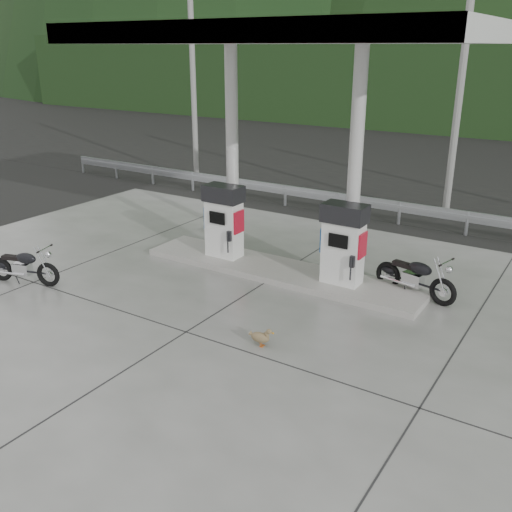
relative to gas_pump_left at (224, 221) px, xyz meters
The scene contains 16 objects.
ground 3.16m from the gas_pump_left, 57.38° to the right, with size 160.00×160.00×0.00m, color black.
forecourt_apron 3.15m from the gas_pump_left, 57.38° to the right, with size 18.00×14.00×0.02m, color slate.
pump_island 1.87m from the gas_pump_left, ahead, with size 7.00×1.40×0.15m, color gray.
gas_pump_left is the anchor object (origin of this frame).
gas_pump_right 3.20m from the gas_pump_left, ahead, with size 0.95×0.55×1.80m, color white, non-canonical shape.
canopy_column_left 1.65m from the gas_pump_left, 90.00° to the left, with size 0.30×0.30×5.00m, color silver.
canopy_column_right 3.60m from the gas_pump_left, ahead, with size 0.30×0.30×5.00m, color silver.
canopy_roof 4.59m from the gas_pump_left, ahead, with size 8.50×5.00×0.40m, color white.
guardrail 5.74m from the gas_pump_left, 73.78° to the left, with size 26.00×0.16×1.42m, color #A0A3A8, non-canonical shape.
road 9.20m from the gas_pump_left, 79.92° to the left, with size 60.00×7.00×0.01m, color black.
utility_pole_a 9.93m from the gas_pump_left, 132.44° to the left, with size 0.22×0.22×8.00m, color gray.
utility_pole_b 8.40m from the gas_pump_left, 62.78° to the left, with size 0.22×0.22×8.00m, color gray.
tree_band 27.61m from the gas_pump_left, 86.67° to the left, with size 80.00×6.00×6.00m, color black.
motorcycle_left 4.75m from the gas_pump_left, 129.78° to the right, with size 1.69×0.53×0.80m, color black, non-canonical shape.
motorcycle_right 4.77m from the gas_pump_left, ahead, with size 1.81×0.57×0.86m, color black, non-canonical shape.
duck 4.50m from the gas_pump_left, 46.06° to the right, with size 0.44×0.12×0.32m, color brown, non-canonical shape.
Camera 1 is at (6.32, -8.41, 5.14)m, focal length 40.00 mm.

